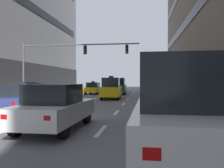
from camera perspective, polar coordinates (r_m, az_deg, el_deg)
The scene contains 37 objects.
ground_plane at distance 12.54m, azimuth -15.68°, elevation -7.54°, with size 120.00×120.00×0.00m, color slate.
sidewalk_right at distance 12.05m, azimuth 24.55°, elevation -7.59°, with size 3.26×80.00×0.14m, color gray.
lane_stripe_l1_s4 at distance 15.86m, azimuth -24.15°, elevation -5.82°, with size 0.16×2.00×0.01m, color silver.
lane_stripe_l1_s5 at distance 20.26m, azimuth -16.68°, elevation -4.36°, with size 0.16×2.00×0.01m, color silver.
lane_stripe_l1_s6 at distance 24.89m, azimuth -11.94°, elevation -3.39°, with size 0.16×2.00×0.01m, color silver.
lane_stripe_l1_s7 at distance 29.64m, azimuth -8.71°, elevation -2.71°, with size 0.16×2.00×0.01m, color silver.
lane_stripe_l1_s8 at distance 34.46m, azimuth -6.38°, elevation -2.21°, with size 0.16×2.00×0.01m, color silver.
lane_stripe_l1_s9 at distance 39.33m, azimuth -4.63°, elevation -1.84°, with size 0.16×2.00×0.01m, color silver.
lane_stripe_l1_s10 at distance 44.22m, azimuth -3.26°, elevation -1.55°, with size 0.16×2.00×0.01m, color silver.
lane_stripe_l2_s3 at distance 9.89m, azimuth -22.65°, elevation -9.80°, with size 0.16×2.00×0.01m, color silver.
lane_stripe_l2_s4 at distance 14.39m, azimuth -12.52°, elevation -6.45°, with size 0.16×2.00×0.01m, color silver.
lane_stripe_l2_s5 at distance 19.13m, azimuth -7.36°, elevation -4.63°, with size 0.16×2.00×0.01m, color silver.
lane_stripe_l2_s6 at distance 23.98m, azimuth -4.28°, elevation -3.53°, with size 0.16×2.00×0.01m, color silver.
lane_stripe_l2_s7 at distance 28.88m, azimuth -2.24°, elevation -2.79°, with size 0.16×2.00×0.01m, color silver.
lane_stripe_l2_s8 at distance 33.81m, azimuth -0.80°, elevation -2.27°, with size 0.16×2.00×0.01m, color silver.
lane_stripe_l2_s9 at distance 38.76m, azimuth 0.27°, elevation -1.88°, with size 0.16×2.00×0.01m, color silver.
lane_stripe_l2_s10 at distance 43.72m, azimuth 1.10°, elevation -1.57°, with size 0.16×2.00×0.01m, color silver.
lane_stripe_l3_s3 at distance 8.73m, azimuth -2.67°, elevation -11.17°, with size 0.16×2.00×0.01m, color silver.
lane_stripe_l3_s4 at distance 13.61m, azimuth 1.09°, elevation -6.84°, with size 0.16×2.00×0.01m, color silver.
lane_stripe_l3_s5 at distance 18.55m, azimuth 2.83°, elevation -4.80°, with size 0.16×2.00×0.01m, color silver.
lane_stripe_l3_s6 at distance 23.52m, azimuth 3.84°, elevation -3.61°, with size 0.16×2.00×0.01m, color silver.
lane_stripe_l3_s7 at distance 28.50m, azimuth 4.49°, elevation -2.84°, with size 0.16×2.00×0.01m, color silver.
lane_stripe_l3_s8 at distance 33.49m, azimuth 4.94°, elevation -2.30°, with size 0.16×2.00×0.01m, color silver.
lane_stripe_l3_s9 at distance 38.48m, azimuth 5.28°, elevation -1.90°, with size 0.16×2.00×0.01m, color silver.
lane_stripe_l3_s10 at distance 43.47m, azimuth 5.54°, elevation -1.59°, with size 0.16×2.00×0.01m, color silver.
car_driving_0 at distance 9.10m, azimuth -13.46°, elevation -5.44°, with size 1.99×4.53×1.68m.
taxi_driving_1 at distance 23.31m, azimuth -0.20°, elevation -1.08°, with size 2.01×4.43×2.28m.
car_driving_2 at distance 21.22m, azimuth -20.79°, elevation -1.88°, with size 1.99×4.59×1.71m.
taxi_driving_3 at distance 32.22m, azimuth -4.53°, elevation -1.04°, with size 1.86×4.25×1.75m.
car_driving_4 at distance 31.40m, azimuth 1.59°, elevation -0.53°, with size 2.01×4.56×2.18m.
car_driving_6 at distance 13.99m, azimuth -20.92°, elevation -3.29°, with size 2.09×4.57×1.68m.
car_parked_0 at distance 5.10m, azimuth 16.85°, elevation -7.03°, with size 2.03×4.69×2.26m.
car_parked_1 at distance 11.69m, azimuth 11.57°, elevation -2.93°, with size 1.84×4.39×2.12m.
car_parked_2 at distance 17.62m, azimuth 10.21°, elevation -1.73°, with size 1.90×4.35×2.09m.
traffic_signal_0 at distance 24.01m, azimuth -11.09°, elevation 6.76°, with size 11.77×0.35×5.60m.
street_tree_0 at distance 33.12m, azimuth 13.06°, elevation 2.13°, with size 1.92×1.23×5.52m.
pedestrian_0 at distance 22.74m, azimuth 16.26°, elevation -1.27°, with size 0.50×0.30×1.51m.
Camera 1 is at (4.90, -11.40, 1.81)m, focal length 37.98 mm.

